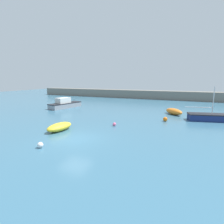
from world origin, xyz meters
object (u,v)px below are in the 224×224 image
at_px(rowboat_blue_near, 174,111).
at_px(mooring_buoy_orange, 165,119).
at_px(mooring_buoy_pink, 114,124).
at_px(motorboat_with_cabin, 65,104).
at_px(sailboat_twin_hulled, 212,117).
at_px(mooring_buoy_white, 40,145).
at_px(open_tender_yellow, 60,127).

height_order(rowboat_blue_near, mooring_buoy_orange, rowboat_blue_near).
relative_size(rowboat_blue_near, mooring_buoy_pink, 8.06).
xyz_separation_m(motorboat_with_cabin, rowboat_blue_near, (18.40, 1.45, -0.23)).
xyz_separation_m(rowboat_blue_near, mooring_buoy_orange, (-0.65, -4.84, -0.17)).
bearing_deg(sailboat_twin_hulled, motorboat_with_cabin, 164.68).
distance_m(sailboat_twin_hulled, mooring_buoy_orange, 5.79).
bearing_deg(mooring_buoy_pink, sailboat_twin_hulled, 34.44).
relative_size(mooring_buoy_pink, mooring_buoy_white, 0.86).
relative_size(rowboat_blue_near, mooring_buoy_orange, 5.64).
distance_m(mooring_buoy_orange, mooring_buoy_pink, 6.59).
relative_size(motorboat_with_cabin, open_tender_yellow, 2.05).
relative_size(open_tender_yellow, mooring_buoy_orange, 5.74).
distance_m(sailboat_twin_hulled, mooring_buoy_pink, 12.25).
xyz_separation_m(open_tender_yellow, mooring_buoy_white, (1.62, -4.14, -0.17)).
bearing_deg(mooring_buoy_white, rowboat_blue_near, 64.28).
distance_m(motorboat_with_cabin, mooring_buoy_pink, 15.05).
bearing_deg(open_tender_yellow, mooring_buoy_white, 28.07).
height_order(motorboat_with_cabin, mooring_buoy_white, motorboat_with_cabin).
bearing_deg(mooring_buoy_orange, motorboat_with_cabin, 169.20).
bearing_deg(mooring_buoy_pink, open_tender_yellow, -138.89).
bearing_deg(mooring_buoy_white, motorboat_with_cabin, 122.70).
distance_m(rowboat_blue_near, mooring_buoy_white, 19.10).
height_order(rowboat_blue_near, mooring_buoy_white, rowboat_blue_near).
height_order(rowboat_blue_near, sailboat_twin_hulled, sailboat_twin_hulled).
relative_size(mooring_buoy_orange, mooring_buoy_pink, 1.43).
xyz_separation_m(motorboat_with_cabin, mooring_buoy_pink, (12.86, -7.80, -0.48)).
relative_size(rowboat_blue_near, mooring_buoy_white, 6.96).
distance_m(motorboat_with_cabin, open_tender_yellow, 14.39).
bearing_deg(rowboat_blue_near, motorboat_with_cabin, 49.98).
relative_size(open_tender_yellow, mooring_buoy_pink, 8.20).
bearing_deg(motorboat_with_cabin, mooring_buoy_white, -135.00).
bearing_deg(mooring_buoy_orange, mooring_buoy_pink, -137.93).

